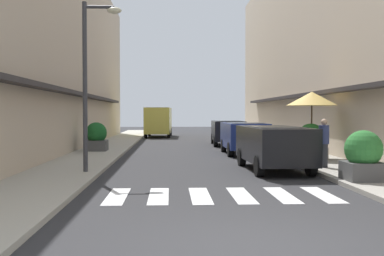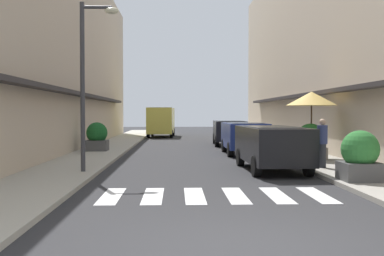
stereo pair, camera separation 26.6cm
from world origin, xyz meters
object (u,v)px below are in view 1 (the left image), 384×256
Objects in this scene: parked_car_far at (228,130)px; planter_far at (96,137)px; pedestrian_walking_near at (324,142)px; delivery_van at (159,120)px; street_lamp at (91,68)px; cafe_umbrella at (312,99)px; planter_midblock at (311,142)px; parked_car_near at (274,143)px; parked_car_mid at (244,135)px; planter_corner at (363,156)px.

planter_far reaches higher than parked_car_far.
delivery_van is at bearing 169.24° from pedestrian_walking_near.
street_lamp is 8.52m from planter_far.
street_lamp is at bearing -109.76° from pedestrian_walking_near.
street_lamp reaches higher than cafe_umbrella.
parked_car_far is 11.19m from delivery_van.
planter_midblock is 3.01m from pedestrian_walking_near.
planter_midblock reaches higher than parked_car_near.
planter_midblock is at bearing 53.22° from parked_car_near.
parked_car_mid is 6.13m from parked_car_far.
parked_car_near is at bearing -79.11° from delivery_van.
planter_midblock is 0.86× the size of pedestrian_walking_near.
planter_corner is (-0.51, -6.25, -1.71)m from cafe_umbrella.
pedestrian_walking_near reaches higher than parked_car_far.
planter_corner is at bearing -16.42° from street_lamp.
pedestrian_walking_near is at bearing 91.53° from planter_corner.
cafe_umbrella is at bearing -54.14° from parked_car_mid.
delivery_van is 3.95× the size of planter_midblock.
planter_midblock is at bearing 86.22° from planter_corner.
delivery_van is 20.87m from planter_midblock.
cafe_umbrella reaches higher than parked_car_near.
delivery_van reaches higher than planter_corner.
delivery_van is 4.10× the size of planter_corner.
pedestrian_walking_near reaches higher than planter_midblock.
planter_midblock is (2.11, 2.82, -0.14)m from parked_car_near.
planter_midblock is at bearing -25.65° from planter_far.
planter_corner is at bearing -93.78° from planter_midblock.
parked_car_far is 0.83× the size of street_lamp.
cafe_umbrella is (6.59, -19.51, 1.06)m from delivery_van.
pedestrian_walking_near is (7.45, 0.75, -2.33)m from street_lamp.
planter_corner is (6.08, -25.76, -0.64)m from delivery_van.
parked_car_mid is 9.49m from planter_corner.
street_lamp is at bearing -171.30° from parked_car_near.
cafe_umbrella is at bearing -76.39° from parked_car_far.
street_lamp reaches higher than parked_car_far.
street_lamp is at bearing -153.39° from cafe_umbrella.
cafe_umbrella reaches higher than planter_far.
parked_car_far is at bearing 90.00° from parked_car_near.
parked_car_mid reaches higher than planter_corner.
cafe_umbrella reaches higher than planter_corner.
pedestrian_walking_near is at bearing -99.03° from planter_midblock.
delivery_van is 1.06× the size of street_lamp.
delivery_van reaches higher than planter_midblock.
delivery_van is 2.07× the size of cafe_umbrella.
planter_far reaches higher than planter_corner.
pedestrian_walking_near is (8.58, -7.31, 0.19)m from planter_far.
delivery_van is (-4.36, 10.29, 0.48)m from parked_car_far.
planter_corner is at bearing -23.97° from pedestrian_walking_near.
street_lamp is at bearing -113.68° from parked_car_far.
planter_far is at bearing 172.28° from parked_car_mid.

